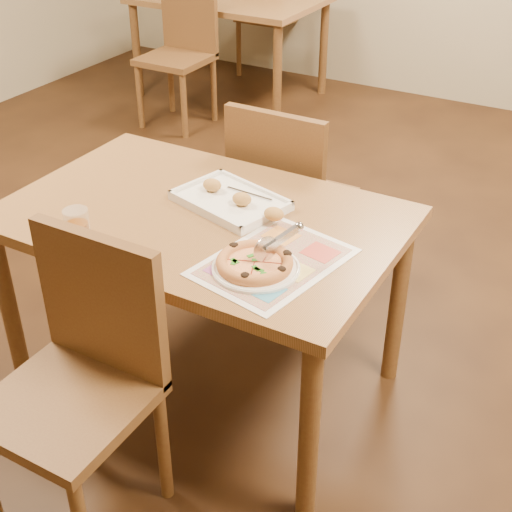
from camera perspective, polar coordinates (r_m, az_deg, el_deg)
The scene contains 13 objects.
room at distance 2.13m, azimuth -5.15°, elevation 18.44°, with size 7.00×7.00×7.00m.
dining_table at distance 2.40m, azimuth -4.33°, elevation 1.62°, with size 1.30×0.85×0.72m.
chair_near at distance 2.06m, azimuth -13.55°, elevation -7.49°, with size 0.42×0.42×0.47m.
chair_far at distance 2.89m, azimuth 2.31°, elevation 5.72°, with size 0.42×0.42×0.47m.
bg_table at distance 5.43m, azimuth -2.12°, elevation 19.17°, with size 1.30×0.85×0.72m.
bg_chair_near at distance 4.96m, azimuth -5.90°, elevation 16.96°, with size 0.42×0.42×0.47m.
bg_chair_far at distance 5.86m, azimuth 0.60°, elevation 19.49°, with size 0.42×0.42×0.47m.
plate at distance 2.05m, azimuth -0.00°, elevation -1.02°, with size 0.26×0.26×0.01m, color white.
pizza at distance 2.05m, azimuth -0.12°, elevation -0.53°, with size 0.22×0.22×0.03m.
pizza_cutter at distance 2.03m, azimuth 1.69°, elevation 1.17°, with size 0.09×0.14×0.09m.
appetizer_tray at distance 2.39m, azimuth -1.88°, elevation 4.39°, with size 0.43×0.33×0.06m.
glass_tumbler at distance 2.26m, azimuth -14.11°, elevation 2.35°, with size 0.08×0.08×0.10m.
menu at distance 2.09m, azimuth 1.41°, elevation -0.46°, with size 0.32×0.45×0.01m, color white.
Camera 1 is at (1.18, -1.70, 1.85)m, focal length 50.00 mm.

